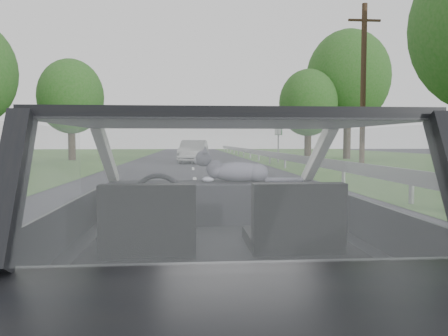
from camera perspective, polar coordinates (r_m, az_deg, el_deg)
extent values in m
cube|color=black|center=(2.74, -0.63, -8.86)|extent=(1.80, 4.00, 1.45)
cube|color=black|center=(3.34, -1.37, -4.46)|extent=(1.58, 0.45, 0.30)
cube|color=black|center=(2.43, -9.67, -6.79)|extent=(0.50, 0.72, 0.42)
cube|color=black|center=(2.49, 9.11, -6.53)|extent=(0.50, 0.72, 0.42)
torus|color=black|center=(3.04, -8.64, -3.96)|extent=(0.36, 0.36, 0.04)
ellipsoid|color=slate|center=(3.36, 1.88, -0.33)|extent=(0.62, 0.26, 0.27)
cube|color=gray|center=(13.46, 14.90, 0.29)|extent=(0.05, 90.00, 0.32)
imported|color=#A7A7A7|center=(26.42, -3.99, 2.17)|extent=(2.14, 4.37, 1.38)
cube|color=#20712D|center=(27.00, 7.10, 3.06)|extent=(0.35, 0.87, 2.21)
cylinder|color=#2F2016|center=(22.12, 17.72, 10.06)|extent=(0.32, 0.32, 7.78)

